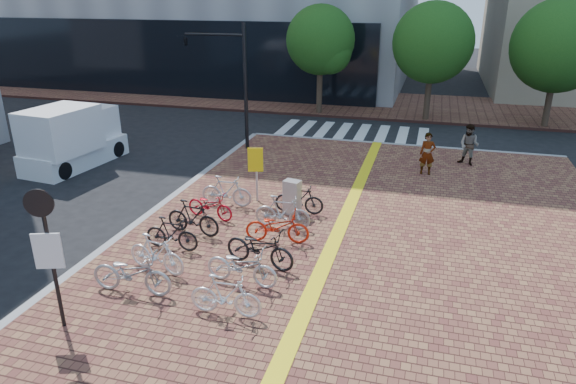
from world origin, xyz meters
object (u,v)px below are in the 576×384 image
(bike_6, at_px, (226,296))
(notice_sign, at_px, (47,243))
(pedestrian_a, at_px, (427,154))
(yellow_sign, at_px, (256,165))
(bike_9, at_px, (277,226))
(bike_1, at_px, (156,254))
(bike_4, at_px, (210,205))
(traffic_light_pole, at_px, (218,63))
(bike_5, at_px, (226,191))
(box_truck, at_px, (71,138))
(utility_box, at_px, (292,197))
(bike_2, at_px, (172,233))
(bike_11, at_px, (299,199))
(bike_10, at_px, (283,212))
(bike_7, at_px, (242,266))
(bike_8, at_px, (260,248))
(bike_0, at_px, (132,273))
(pedestrian_b, at_px, (469,145))
(bike_3, at_px, (193,218))

(bike_6, height_order, notice_sign, notice_sign)
(pedestrian_a, height_order, yellow_sign, yellow_sign)
(pedestrian_a, bearing_deg, bike_9, -123.52)
(bike_1, bearing_deg, bike_4, 11.22)
(pedestrian_a, relative_size, traffic_light_pole, 0.30)
(bike_5, relative_size, box_truck, 0.37)
(box_truck, bearing_deg, utility_box, -14.79)
(bike_2, bearing_deg, bike_11, -38.11)
(bike_6, xyz_separation_m, bike_10, (-0.07, 4.55, 0.02))
(bike_5, distance_m, bike_6, 6.13)
(bike_7, bearing_deg, bike_8, -3.68)
(bike_4, bearing_deg, bike_8, -123.54)
(bike_0, xyz_separation_m, bike_8, (2.42, 2.00, -0.01))
(bike_0, bearing_deg, bike_10, -31.63)
(pedestrian_b, height_order, utility_box, pedestrian_b)
(yellow_sign, relative_size, notice_sign, 0.60)
(yellow_sign, xyz_separation_m, notice_sign, (-1.65, -7.64, 0.67))
(bike_11, relative_size, yellow_sign, 0.85)
(bike_6, distance_m, pedestrian_b, 13.46)
(pedestrian_b, xyz_separation_m, box_truck, (-15.48, -4.02, 0.21))
(notice_sign, bearing_deg, bike_6, 22.70)
(bike_2, distance_m, bike_11, 4.24)
(utility_box, bearing_deg, bike_5, 179.59)
(bike_8, distance_m, bike_10, 2.30)
(yellow_sign, relative_size, box_truck, 0.41)
(bike_2, relative_size, bike_8, 0.80)
(bike_0, distance_m, bike_6, 2.43)
(bike_2, bearing_deg, pedestrian_a, -36.75)
(bike_5, height_order, bike_7, bike_5)
(bike_3, bearing_deg, notice_sign, 179.03)
(bike_8, xyz_separation_m, bike_9, (0.04, 1.39, -0.04))
(traffic_light_pole, bearing_deg, pedestrian_a, -8.96)
(bike_5, relative_size, bike_11, 1.08)
(bike_9, distance_m, box_truck, 11.13)
(pedestrian_b, bearing_deg, bike_9, -94.85)
(bike_9, bearing_deg, bike_5, 40.75)
(bike_1, bearing_deg, bike_7, -78.65)
(bike_5, height_order, yellow_sign, yellow_sign)
(bike_8, xyz_separation_m, utility_box, (-0.09, 3.41, 0.04))
(bike_7, relative_size, notice_sign, 0.59)
(bike_3, xyz_separation_m, pedestrian_b, (7.85, 8.84, 0.31))
(bike_8, height_order, pedestrian_a, pedestrian_a)
(bike_5, bearing_deg, traffic_light_pole, 21.40)
(bike_5, distance_m, pedestrian_b, 10.18)
(bike_9, distance_m, yellow_sign, 3.20)
(bike_8, bearing_deg, bike_10, 12.62)
(pedestrian_a, xyz_separation_m, notice_sign, (-6.99, -11.99, 1.14))
(utility_box, bearing_deg, bike_7, -90.56)
(bike_4, relative_size, pedestrian_b, 0.97)
(notice_sign, bearing_deg, bike_1, 73.20)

